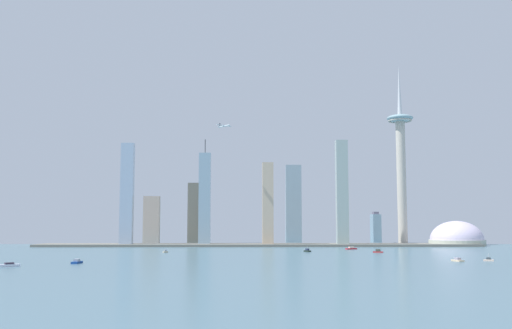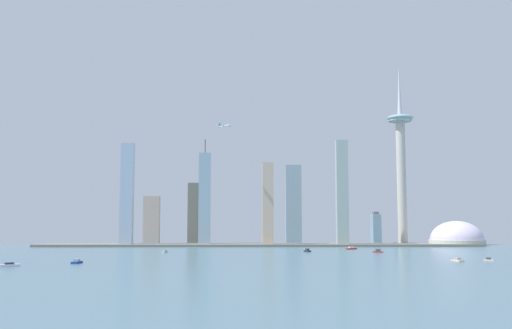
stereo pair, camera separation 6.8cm
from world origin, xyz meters
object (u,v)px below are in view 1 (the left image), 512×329
at_px(stadium_dome, 457,240).
at_px(skyscraper_5, 152,220).
at_px(boat_2, 489,260).
at_px(boat_4, 351,248).
at_px(skyscraper_1, 376,229).
at_px(boat_1, 9,265).
at_px(skyscraper_7, 205,199).
at_px(skyscraper_0, 400,215).
at_px(skyscraper_4, 195,214).
at_px(boat_5, 165,251).
at_px(boat_6, 77,262).
at_px(boat_0, 378,251).
at_px(skyscraper_6, 127,194).
at_px(boat_3, 307,251).
at_px(skyscraper_8, 342,193).
at_px(airplane, 224,126).
at_px(boat_7, 458,260).
at_px(skyscraper_2, 293,205).
at_px(observation_tower, 401,155).
at_px(skyscraper_3, 268,204).

height_order(stadium_dome, skyscraper_5, skyscraper_5).
bearing_deg(boat_2, boat_4, 138.28).
height_order(skyscraper_1, skyscraper_5, skyscraper_5).
xyz_separation_m(stadium_dome, boat_1, (-539.89, -439.52, -7.27)).
height_order(skyscraper_7, boat_4, skyscraper_7).
bearing_deg(skyscraper_5, skyscraper_0, 1.81).
distance_m(skyscraper_4, boat_5, 267.64).
bearing_deg(boat_6, boat_0, -54.29).
height_order(skyscraper_5, skyscraper_6, skyscraper_6).
distance_m(stadium_dome, skyscraper_0, 113.47).
relative_size(boat_1, boat_3, 1.32).
height_order(skyscraper_8, boat_5, skyscraper_8).
distance_m(skyscraper_5, boat_2, 594.62).
xyz_separation_m(boat_4, airplane, (-180.22, 74.71, 184.03)).
bearing_deg(boat_5, skyscraper_8, 166.12).
xyz_separation_m(skyscraper_7, boat_5, (-33.35, -210.93, -73.37)).
height_order(boat_2, boat_7, boat_2).
xyz_separation_m(boat_6, boat_7, (354.76, 21.45, -0.21)).
xyz_separation_m(boat_3, boat_6, (-231.15, -205.34, -0.11)).
bearing_deg(boat_4, boat_2, 85.50).
height_order(boat_2, boat_6, boat_2).
distance_m(skyscraper_2, boat_5, 334.99).
relative_size(skyscraper_8, boat_1, 10.35).
xyz_separation_m(stadium_dome, airplane, (-374.87, -52.18, 176.74)).
xyz_separation_m(skyscraper_6, boat_2, (420.80, -364.64, -80.39)).
height_order(skyscraper_2, skyscraper_7, skyscraper_7).
distance_m(boat_0, boat_4, 90.52).
bearing_deg(boat_2, skyscraper_6, 168.43).
bearing_deg(skyscraper_8, boat_7, -82.48).
distance_m(skyscraper_1, skyscraper_8, 115.48).
distance_m(skyscraper_8, boat_7, 375.90).
xyz_separation_m(skyscraper_6, boat_1, (-10.33, -426.99, -80.33)).
xyz_separation_m(skyscraper_4, boat_4, (231.60, -178.59, -50.67)).
bearing_deg(skyscraper_2, skyscraper_8, -48.11).
xyz_separation_m(skyscraper_5, airplane, (127.72, -118.72, 144.20)).
bearing_deg(boat_3, boat_1, 105.60).
bearing_deg(skyscraper_7, boat_1, -106.79).
distance_m(skyscraper_2, airplane, 201.08).
relative_size(skyscraper_4, boat_7, 6.85).
distance_m(boat_0, boat_3, 87.67).
bearing_deg(skyscraper_4, boat_6, -98.56).
bearing_deg(skyscraper_7, skyscraper_4, 110.29).
distance_m(skyscraper_1, skyscraper_2, 146.50).
relative_size(boat_0, boat_3, 1.02).
relative_size(boat_0, boat_4, 0.74).
xyz_separation_m(skyscraper_1, boat_4, (-76.19, -182.32, -25.03)).
relative_size(boat_3, boat_7, 0.81).
height_order(skyscraper_2, airplane, airplane).
relative_size(observation_tower, skyscraper_3, 2.29).
bearing_deg(boat_7, skyscraper_5, -152.24).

